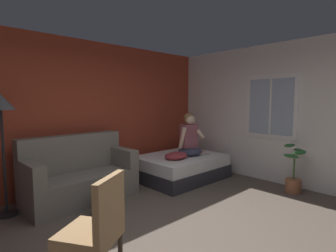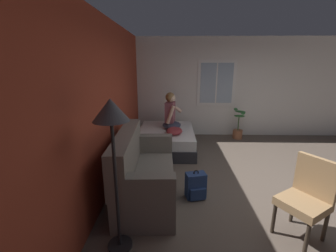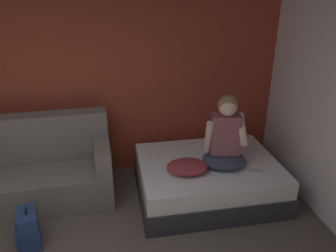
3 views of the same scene
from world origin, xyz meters
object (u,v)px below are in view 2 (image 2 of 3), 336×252
at_px(couch, 142,173).
at_px(person_seated, 171,114).
at_px(backpack, 196,186).
at_px(potted_plant, 238,128).
at_px(floor_lamp, 112,126).
at_px(throw_pillow, 174,131).
at_px(cell_phone, 179,124).
at_px(bed, 166,139).
at_px(side_chair, 307,196).

height_order(couch, person_seated, person_seated).
height_order(backpack, potted_plant, potted_plant).
bearing_deg(floor_lamp, couch, -7.11).
distance_m(throw_pillow, cell_phone, 0.81).
relative_size(bed, side_chair, 1.77).
xyz_separation_m(cell_phone, potted_plant, (0.34, -1.64, -0.18)).
relative_size(couch, cell_phone, 12.02).
bearing_deg(person_seated, potted_plant, -69.88).
height_order(bed, backpack, bed).
height_order(floor_lamp, potted_plant, floor_lamp).
relative_size(backpack, throw_pillow, 0.95).
bearing_deg(potted_plant, side_chair, 176.54).
bearing_deg(cell_phone, couch, 95.38).
distance_m(couch, backpack, 0.85).
relative_size(couch, throw_pillow, 3.61).
xyz_separation_m(couch, throw_pillow, (1.72, -0.49, 0.16)).
bearing_deg(backpack, potted_plant, -26.39).
bearing_deg(person_seated, throw_pillow, -169.97).
bearing_deg(person_seated, couch, 169.35).
xyz_separation_m(side_chair, backpack, (0.76, 1.21, -0.34)).
xyz_separation_m(bed, side_chair, (-2.81, -1.73, 0.30)).
bearing_deg(floor_lamp, side_chair, -83.57).
relative_size(person_seated, floor_lamp, 0.51).
distance_m(couch, side_chair, 2.18).
bearing_deg(throw_pillow, bed, 31.09).
xyz_separation_m(backpack, potted_plant, (2.87, -1.43, 0.11)).
relative_size(bed, person_seated, 1.98).
distance_m(couch, floor_lamp, 1.45).
distance_m(throw_pillow, floor_lamp, 2.94).
height_order(couch, cell_phone, couch).
bearing_deg(side_chair, bed, 31.62).
bearing_deg(couch, person_seated, -10.65).
bearing_deg(throw_pillow, couch, 163.98).
bearing_deg(bed, side_chair, -148.38).
bearing_deg(cell_phone, bed, 76.46).
distance_m(bed, side_chair, 3.31).
distance_m(floor_lamp, potted_plant, 4.68).
height_order(couch, floor_lamp, floor_lamp).
relative_size(person_seated, potted_plant, 1.03).
height_order(bed, side_chair, side_chair).
relative_size(couch, side_chair, 1.77).
height_order(person_seated, cell_phone, person_seated).
bearing_deg(backpack, floor_lamp, 136.44).
xyz_separation_m(couch, side_chair, (-0.77, -2.03, 0.14)).
bearing_deg(throw_pillow, side_chair, -148.31).
relative_size(person_seated, cell_phone, 6.08).
distance_m(side_chair, potted_plant, 3.64).
bearing_deg(floor_lamp, backpack, -43.56).
distance_m(bed, potted_plant, 2.12).
xyz_separation_m(side_chair, floor_lamp, (-0.24, 2.16, 0.90)).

